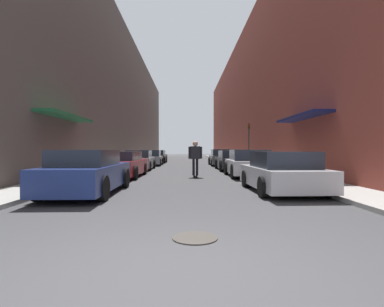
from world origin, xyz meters
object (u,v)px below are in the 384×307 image
Objects in this scene: manhole_cover at (195,238)px; traffic_light at (249,139)px; parked_car_left_4 at (157,157)px; parked_car_right_3 at (221,158)px; parked_car_left_3 at (151,158)px; skateboarder at (195,155)px; parked_car_left_1 at (122,165)px; parked_car_right_1 at (248,164)px; parked_car_right_2 at (231,161)px; parked_car_left_0 at (88,172)px; parked_car_left_2 at (139,160)px; parked_car_right_0 at (282,173)px.

manhole_cover is 20.88m from traffic_light.
traffic_light is at bearing -36.57° from parked_car_left_4.
parked_car_right_3 is at bearing 154.72° from traffic_light.
manhole_cover is at bearing -81.46° from parked_car_left_3.
traffic_light reaches higher than skateboarder.
parked_car_left_4 reaches higher than parked_car_left_1.
parked_car_right_2 is (-0.11, 4.91, -0.02)m from parked_car_right_1.
traffic_light is (5.04, 20.14, 2.22)m from manhole_cover.
traffic_light is (2.18, 4.83, 1.59)m from parked_car_right_2.
parked_car_right_2 is 1.37× the size of traffic_light.
parked_car_left_1 is 6.29m from parked_car_right_1.
manhole_cover is (3.21, -26.26, -0.64)m from parked_car_left_4.
parked_car_right_2 is 5.62m from skateboarder.
parked_car_left_0 is 1.11× the size of parked_car_left_4.
parked_car_right_2 reaches higher than parked_car_left_1.
parked_car_left_3 is (0.12, 11.04, 0.02)m from parked_car_left_1.
traffic_light is at bearing -8.35° from parked_car_left_3.
skateboarder is at bearing -72.33° from parked_car_left_3.
manhole_cover is (3.17, -4.68, -0.65)m from parked_car_left_0.
skateboarder is at bearing -115.74° from traffic_light.
parked_car_left_1 is 7.95m from parked_car_right_2.
parked_car_right_3 reaches higher than parked_car_left_3.
parked_car_left_4 is 12.52m from parked_car_right_2.
parked_car_left_4 is at bearing 111.31° from parked_car_right_1.
parked_car_left_0 is 17.55m from parked_car_right_3.
parked_car_left_2 is 10.41m from parked_car_left_4.
parked_car_left_2 is at bearing -152.88° from traffic_light.
skateboarder is (3.52, -15.93, 0.46)m from parked_car_left_4.
traffic_light is at bearing 65.74° from parked_car_right_2.
skateboarder is 10.95m from traffic_light.
parked_car_right_2 is 5.86m from parked_car_right_3.
parked_car_left_2 is 2.30× the size of skateboarder.
parked_car_right_1 reaches higher than parked_car_left_2.
parked_car_right_3 reaches higher than parked_car_left_1.
traffic_light is (8.36, 9.83, 1.61)m from parked_car_left_1.
parked_car_right_1 reaches higher than manhole_cover.
parked_car_right_0 is 0.85× the size of parked_car_right_3.
parked_car_right_3 is 2.65× the size of skateboarder.
parked_car_right_1 is 10.83m from manhole_cover.
parked_car_right_3 is 1.40× the size of traffic_light.
parked_car_left_2 is 1.00× the size of parked_car_left_4.
parked_car_left_4 is (-0.01, 4.91, 0.00)m from parked_car_left_3.
skateboarder is at bearing 88.30° from manhole_cover.
parked_car_right_2 is at bearing 79.41° from manhole_cover.
parked_car_left_0 is 5.63m from parked_car_left_1.
skateboarder is at bearing 116.31° from parked_car_right_0.
parked_car_left_0 is at bearing -177.16° from parked_car_right_0.
manhole_cover is at bearing -105.97° from parked_car_right_1.
parked_car_left_1 is 2.67× the size of skateboarder.
traffic_light is at bearing 82.14° from parked_car_right_0.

